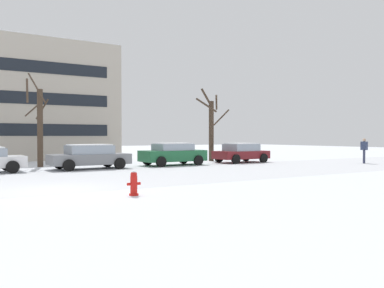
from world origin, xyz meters
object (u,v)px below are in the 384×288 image
(fire_hydrant, at_px, (134,183))
(pedestrian_crossing, at_px, (364,149))
(parked_car_gray, at_px, (89,156))
(parked_car_maroon, at_px, (241,153))
(parked_car_green, at_px, (173,154))

(fire_hydrant, relative_size, pedestrian_crossing, 0.46)
(parked_car_gray, bearing_deg, fire_hydrant, -100.80)
(parked_car_gray, bearing_deg, parked_car_maroon, -0.07)
(parked_car_maroon, bearing_deg, pedestrian_crossing, -38.73)
(parked_car_gray, relative_size, parked_car_maroon, 1.15)
(parked_car_green, height_order, pedestrian_crossing, pedestrian_crossing)
(fire_hydrant, height_order, parked_car_maroon, parked_car_maroon)
(fire_hydrant, bearing_deg, parked_car_green, 55.48)
(parked_car_maroon, bearing_deg, fire_hydrant, -140.19)
(fire_hydrant, relative_size, parked_car_gray, 0.18)
(parked_car_green, relative_size, pedestrian_crossing, 2.43)
(parked_car_gray, xyz_separation_m, parked_car_maroon, (10.98, -0.01, -0.02))
(fire_hydrant, distance_m, parked_car_green, 13.36)
(fire_hydrant, distance_m, parked_car_gray, 11.10)
(parked_car_gray, xyz_separation_m, parked_car_green, (5.49, 0.11, 0.02))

